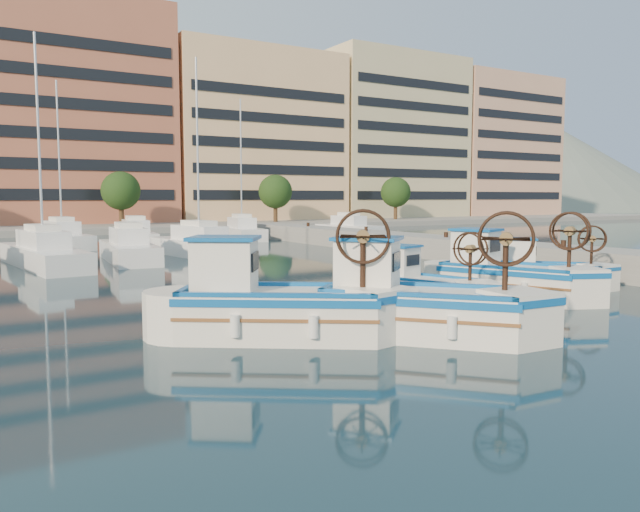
{
  "coord_description": "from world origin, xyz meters",
  "views": [
    {
      "loc": [
        -11.7,
        -13.04,
        3.48
      ],
      "look_at": [
        -0.84,
        5.06,
        1.5
      ],
      "focal_mm": 35.0,
      "sensor_mm": 36.0,
      "label": 1
    }
  ],
  "objects": [
    {
      "name": "ground",
      "position": [
        0.0,
        0.0,
        0.0
      ],
      "size": [
        300.0,
        300.0,
        0.0
      ],
      "primitive_type": "plane",
      "color": "#1A3745",
      "rests_on": "ground"
    },
    {
      "name": "waterfront",
      "position": [
        9.23,
        65.04,
        11.1
      ],
      "size": [
        180.0,
        40.0,
        25.6
      ],
      "color": "gray",
      "rests_on": "ground"
    },
    {
      "name": "quay",
      "position": [
        13.0,
        8.0,
        0.6
      ],
      "size": [
        3.0,
        60.0,
        1.2
      ],
      "primitive_type": "cube",
      "color": "gray",
      "rests_on": "ground"
    },
    {
      "name": "fishing_boat_c",
      "position": [
        1.2,
        2.16,
        0.68
      ],
      "size": [
        2.65,
        4.07,
        2.47
      ],
      "rotation": [
        0.0,
        0.0,
        0.3
      ],
      "color": "white",
      "rests_on": "ground"
    },
    {
      "name": "fishing_boat_d",
      "position": [
        4.81,
        1.97,
        0.84
      ],
      "size": [
        3.54,
        5.03,
        3.03
      ],
      "rotation": [
        0.0,
        0.0,
        0.38
      ],
      "color": "white",
      "rests_on": "ground"
    },
    {
      "name": "hill_east",
      "position": [
        140.0,
        110.0,
        0.0
      ],
      "size": [
        160.0,
        160.0,
        50.0
      ],
      "primitive_type": "cone",
      "color": "slate",
      "rests_on": "ground"
    },
    {
      "name": "fishing_boat_e",
      "position": [
        7.87,
        2.89,
        0.67
      ],
      "size": [
        3.77,
        3.78,
        2.45
      ],
      "rotation": [
        0.0,
        0.0,
        0.78
      ],
      "color": "white",
      "rests_on": "ground"
    },
    {
      "name": "fishing_boat_a",
      "position": [
        -4.89,
        0.57,
        0.88
      ],
      "size": [
        5.23,
        4.49,
        3.21
      ],
      "rotation": [
        0.0,
        0.0,
        0.97
      ],
      "color": "white",
      "rests_on": "ground"
    },
    {
      "name": "fishing_boat_b",
      "position": [
        -1.82,
        -1.1,
        0.87
      ],
      "size": [
        4.76,
        4.99,
        3.17
      ],
      "rotation": [
        0.0,
        0.0,
        0.72
      ],
      "color": "white",
      "rests_on": "ground"
    },
    {
      "name": "yacht_marina",
      "position": [
        -3.65,
        27.31,
        0.53
      ],
      "size": [
        39.79,
        22.62,
        11.5
      ],
      "color": "white",
      "rests_on": "ground"
    }
  ]
}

